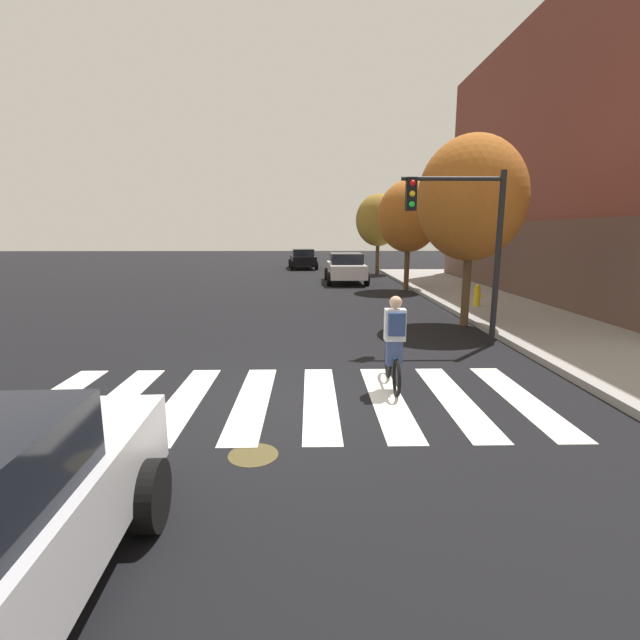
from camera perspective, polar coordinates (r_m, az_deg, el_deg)
ground_plane at (r=7.75m, az=-5.54°, el=-10.06°), size 120.00×120.00×0.00m
crosswalk_stripes at (r=7.74m, az=-4.25°, el=-10.03°), size 8.49×3.40×0.01m
manhole_cover at (r=6.06m, az=-8.40°, el=-16.41°), size 0.64×0.64×0.01m
sedan_mid at (r=25.24m, az=3.26°, el=6.62°), size 2.24×4.72×1.62m
sedan_far at (r=34.94m, az=-2.18°, el=7.75°), size 2.34×4.46×1.49m
cyclist at (r=8.16m, az=9.30°, el=-2.86°), size 0.37×1.71×1.69m
traffic_light_near at (r=11.54m, az=17.82°, el=10.91°), size 2.47×0.28×4.20m
fire_hydrant at (r=17.27m, az=19.14°, el=2.95°), size 0.33×0.22×0.78m
street_tree_near at (r=14.16m, az=18.52°, el=14.24°), size 3.09×3.09×5.50m
street_tree_mid at (r=22.22m, az=11.08°, el=12.64°), size 2.90×2.90×5.15m
street_tree_far at (r=30.55m, az=7.34°, el=12.34°), size 2.93×2.93×5.21m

